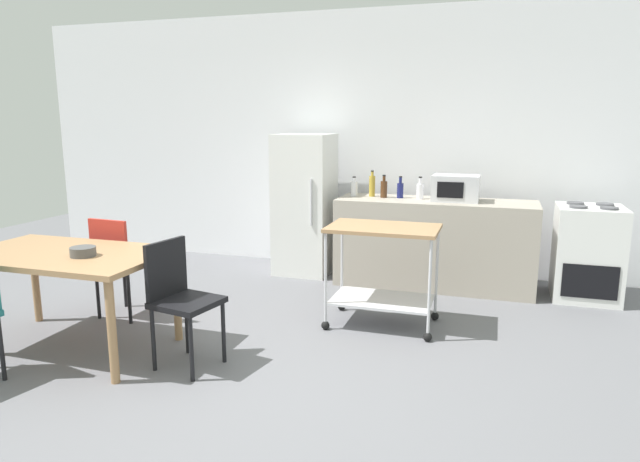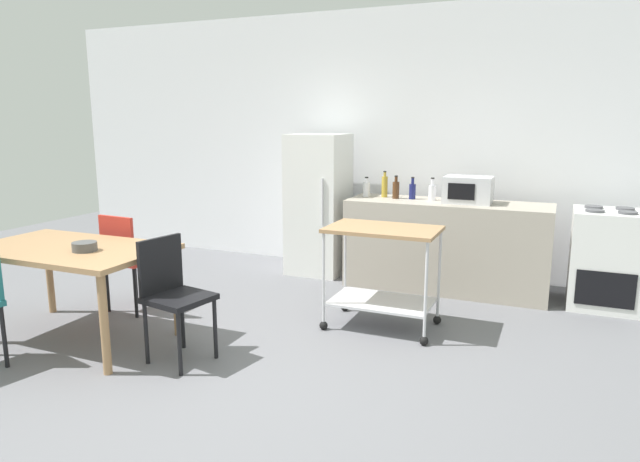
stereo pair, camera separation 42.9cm
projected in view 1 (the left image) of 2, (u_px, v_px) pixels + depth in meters
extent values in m
plane|color=slate|center=(250.00, 381.00, 3.75)|extent=(12.00, 12.00, 0.00)
cube|color=white|center=(364.00, 142.00, 6.45)|extent=(8.40, 0.12, 2.90)
cube|color=#A89E8E|center=(434.00, 243.00, 5.82)|extent=(2.00, 0.64, 0.90)
cube|color=#A37A51|center=(64.00, 255.00, 4.16)|extent=(1.50, 0.90, 0.04)
cylinder|color=#A37A51|center=(112.00, 332.00, 3.67)|extent=(0.06, 0.06, 0.71)
cylinder|color=#A37A51|center=(35.00, 281.00, 4.81)|extent=(0.06, 0.06, 0.71)
cylinder|color=#A37A51|center=(177.00, 296.00, 4.40)|extent=(0.06, 0.06, 0.71)
cube|color=black|center=(187.00, 303.00, 3.90)|extent=(0.47, 0.47, 0.04)
cube|color=black|center=(166.00, 269.00, 3.94)|extent=(0.10, 0.38, 0.40)
cylinder|color=black|center=(191.00, 349.00, 3.72)|extent=(0.03, 0.03, 0.45)
cylinder|color=black|center=(224.00, 332.00, 4.01)|extent=(0.03, 0.03, 0.45)
cylinder|color=black|center=(153.00, 340.00, 3.88)|extent=(0.03, 0.03, 0.45)
cylinder|color=black|center=(187.00, 324.00, 4.17)|extent=(0.03, 0.03, 0.45)
cube|color=#B72D23|center=(125.00, 264.00, 4.94)|extent=(0.43, 0.43, 0.04)
cube|color=#B72D23|center=(108.00, 243.00, 4.73)|extent=(0.38, 0.06, 0.40)
cylinder|color=black|center=(155.00, 287.00, 5.08)|extent=(0.03, 0.03, 0.45)
cylinder|color=black|center=(125.00, 283.00, 5.20)|extent=(0.03, 0.03, 0.45)
cylinder|color=black|center=(129.00, 298.00, 4.77)|extent=(0.03, 0.03, 0.45)
cylinder|color=black|center=(98.00, 294.00, 4.89)|extent=(0.03, 0.03, 0.45)
cylinder|color=black|center=(1.00, 348.00, 3.73)|extent=(0.03, 0.03, 0.45)
cube|color=white|center=(587.00, 253.00, 5.41)|extent=(0.60, 0.60, 0.90)
cube|color=black|center=(590.00, 282.00, 5.16)|extent=(0.48, 0.01, 0.32)
cylinder|color=#47474C|center=(578.00, 207.00, 5.24)|extent=(0.16, 0.16, 0.02)
cylinder|color=#47474C|center=(609.00, 208.00, 5.17)|extent=(0.16, 0.16, 0.02)
cylinder|color=#47474C|center=(575.00, 203.00, 5.47)|extent=(0.16, 0.16, 0.02)
cylinder|color=#47474C|center=(605.00, 204.00, 5.39)|extent=(0.16, 0.16, 0.02)
cube|color=white|center=(305.00, 204.00, 6.28)|extent=(0.60, 0.60, 1.55)
cylinder|color=silver|center=(311.00, 202.00, 5.92)|extent=(0.02, 0.02, 0.50)
cube|color=#A37A51|center=(383.00, 228.00, 4.62)|extent=(0.90, 0.56, 0.03)
cube|color=silver|center=(382.00, 300.00, 4.74)|extent=(0.83, 0.52, 0.02)
cylinder|color=silver|center=(326.00, 277.00, 4.59)|extent=(0.02, 0.02, 0.76)
sphere|color=black|center=(325.00, 325.00, 4.67)|extent=(0.07, 0.07, 0.07)
cylinder|color=silver|center=(430.00, 286.00, 4.34)|extent=(0.02, 0.02, 0.76)
sphere|color=black|center=(428.00, 337.00, 4.42)|extent=(0.07, 0.07, 0.07)
cylinder|color=silver|center=(342.00, 262.00, 5.06)|extent=(0.02, 0.02, 0.76)
sphere|color=black|center=(342.00, 306.00, 5.14)|extent=(0.07, 0.07, 0.07)
cylinder|color=silver|center=(437.00, 270.00, 4.81)|extent=(0.02, 0.02, 0.76)
sphere|color=black|center=(435.00, 316.00, 4.89)|extent=(0.07, 0.07, 0.07)
cylinder|color=silver|center=(354.00, 189.00, 6.01)|extent=(0.07, 0.07, 0.16)
cylinder|color=silver|center=(354.00, 180.00, 5.99)|extent=(0.03, 0.03, 0.04)
cylinder|color=black|center=(354.00, 177.00, 5.99)|extent=(0.04, 0.04, 0.01)
cylinder|color=gold|center=(372.00, 186.00, 6.00)|extent=(0.06, 0.06, 0.22)
cylinder|color=gold|center=(372.00, 174.00, 5.97)|extent=(0.03, 0.03, 0.05)
cylinder|color=black|center=(372.00, 171.00, 5.97)|extent=(0.03, 0.03, 0.01)
cylinder|color=#4C2D19|center=(384.00, 189.00, 5.91)|extent=(0.07, 0.07, 0.17)
cylinder|color=#4C2D19|center=(384.00, 179.00, 5.89)|extent=(0.03, 0.03, 0.05)
cylinder|color=black|center=(384.00, 175.00, 5.88)|extent=(0.03, 0.03, 0.01)
cylinder|color=navy|center=(400.00, 191.00, 5.88)|extent=(0.07, 0.07, 0.16)
cylinder|color=navy|center=(400.00, 180.00, 5.86)|extent=(0.03, 0.03, 0.06)
cylinder|color=black|center=(401.00, 177.00, 5.86)|extent=(0.03, 0.03, 0.01)
cylinder|color=silver|center=(420.00, 192.00, 5.81)|extent=(0.07, 0.07, 0.15)
cylinder|color=silver|center=(420.00, 181.00, 5.79)|extent=(0.03, 0.03, 0.06)
cylinder|color=black|center=(420.00, 177.00, 5.78)|extent=(0.04, 0.04, 0.01)
cube|color=silver|center=(456.00, 188.00, 5.66)|extent=(0.46, 0.34, 0.26)
cube|color=black|center=(450.00, 190.00, 5.51)|extent=(0.25, 0.01, 0.16)
cylinder|color=#4C4C4C|center=(83.00, 252.00, 4.03)|extent=(0.18, 0.18, 0.07)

